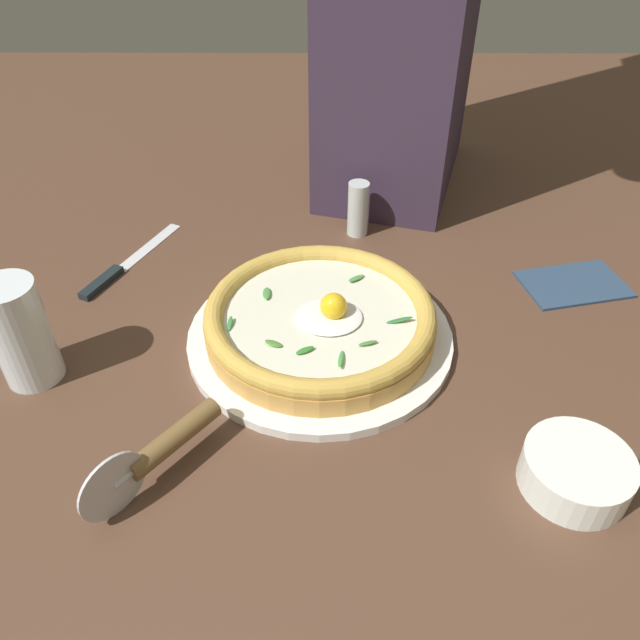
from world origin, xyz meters
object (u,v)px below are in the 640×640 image
object	(u,v)px
table_knife	(119,270)
pepper_shaker	(358,209)
folded_napkin	(574,283)
pizza_cutter	(160,449)
drinking_glass	(23,339)
pizza	(320,319)
side_bowl	(576,471)

from	to	relation	value
table_knife	pepper_shaker	xyz separation A→B (m)	(-0.35, -0.11, 0.04)
table_knife	folded_napkin	distance (m)	0.64
pizza_cutter	pepper_shaker	size ratio (longest dim) A/B	1.58
table_knife	pepper_shaker	size ratio (longest dim) A/B	2.39
drinking_glass	pepper_shaker	bearing A→B (deg)	-140.79
folded_napkin	table_knife	bearing A→B (deg)	-2.65
pizza_cutter	drinking_glass	world-z (taller)	drinking_glass
table_knife	pizza_cutter	bearing A→B (deg)	111.41
pizza	side_bowl	xyz separation A→B (m)	(-0.25, 0.21, -0.01)
pizza	drinking_glass	world-z (taller)	drinking_glass
drinking_glass	pizza_cutter	bearing A→B (deg)	142.46
pizza_cutter	folded_napkin	bearing A→B (deg)	-147.87
side_bowl	folded_napkin	bearing A→B (deg)	-107.62
drinking_glass	pepper_shaker	xyz separation A→B (m)	(-0.39, -0.32, -0.01)
side_bowl	pizza	bearing A→B (deg)	-40.74
folded_napkin	drinking_glass	bearing A→B (deg)	14.75
drinking_glass	folded_napkin	xyz separation A→B (m)	(-0.69, -0.18, -0.05)
pizza_cutter	table_knife	xyz separation A→B (m)	(0.14, -0.35, -0.03)
side_bowl	drinking_glass	bearing A→B (deg)	-14.48
drinking_glass	table_knife	bearing A→B (deg)	-101.48
drinking_glass	folded_napkin	size ratio (longest dim) A/B	0.92
pizza_cutter	folded_napkin	xyz separation A→B (m)	(-0.51, -0.32, -0.03)
drinking_glass	folded_napkin	bearing A→B (deg)	-165.25
table_knife	folded_napkin	xyz separation A→B (m)	(-0.64, 0.03, 0.00)
side_bowl	folded_napkin	xyz separation A→B (m)	(-0.10, -0.33, -0.02)
pepper_shaker	drinking_glass	bearing A→B (deg)	39.21
pizza_cutter	drinking_glass	bearing A→B (deg)	-37.54
table_knife	folded_napkin	world-z (taller)	table_knife
pizza	pizza_cutter	size ratio (longest dim) A/B	2.09
drinking_glass	side_bowl	bearing A→B (deg)	165.52
drinking_glass	pepper_shaker	size ratio (longest dim) A/B	1.52
side_bowl	pizza_cutter	world-z (taller)	pizza_cutter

